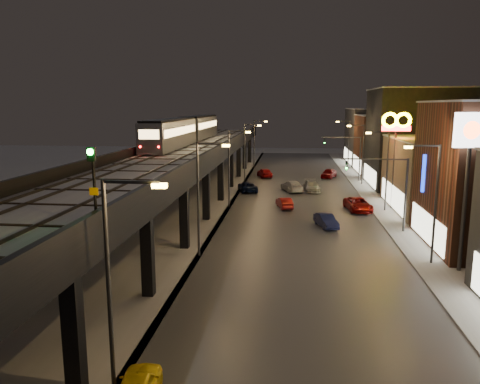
{
  "coord_description": "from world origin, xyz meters",
  "views": [
    {
      "loc": [
        6.41,
        -21.87,
        11.75
      ],
      "look_at": [
        2.42,
        14.32,
        5.0
      ],
      "focal_mm": 35.0,
      "sensor_mm": 36.0,
      "label": 1
    }
  ],
  "objects": [
    {
      "name": "streetlight_left_0",
      "position": [
        -0.43,
        -5.0,
        5.24
      ],
      "size": [
        2.57,
        0.28,
        9.0
      ],
      "color": "#38383A",
      "rests_on": "ground"
    },
    {
      "name": "car_onc_dark",
      "position": [
        14.01,
        30.77,
        0.73
      ],
      "size": [
        3.06,
        5.53,
        1.47
      ],
      "primitive_type": "imported",
      "rotation": [
        0.0,
        0.0,
        0.12
      ],
      "color": "maroon",
      "rests_on": "ground"
    },
    {
      "name": "sign_citgo",
      "position": [
        18.5,
        11.52,
        8.69
      ],
      "size": [
        2.38,
        0.39,
        11.3
      ],
      "color": "#38383A",
      "rests_on": "ground"
    },
    {
      "name": "streetlight_left_4",
      "position": [
        -0.43,
        67.0,
        5.24
      ],
      "size": [
        2.57,
        0.28,
        9.0
      ],
      "color": "#38383A",
      "rests_on": "ground"
    },
    {
      "name": "car_near_white",
      "position": [
        5.72,
        31.28,
        0.62
      ],
      "size": [
        2.18,
        3.99,
        1.25
      ],
      "primitive_type": "imported",
      "rotation": [
        0.0,
        0.0,
        3.38
      ],
      "color": "maroon",
      "rests_on": "ground"
    },
    {
      "name": "building_f",
      "position": [
        23.99,
        76.0,
        5.58
      ],
      "size": [
        12.2,
        16.2,
        11.16
      ],
      "color": "#363638",
      "rests_on": "ground"
    },
    {
      "name": "streetlight_right_3",
      "position": [
        16.73,
        49.0,
        5.24
      ],
      "size": [
        2.56,
        0.28,
        9.0
      ],
      "color": "#38383A",
      "rests_on": "ground"
    },
    {
      "name": "viaduct_parapet_streetside",
      "position": [
        -1.65,
        32.0,
        6.85
      ],
      "size": [
        0.3,
        100.0,
        1.1
      ],
      "primitive_type": "cube",
      "color": "black",
      "rests_on": "elevated_viaduct"
    },
    {
      "name": "elevated_viaduct",
      "position": [
        -6.0,
        31.84,
        5.62
      ],
      "size": [
        9.0,
        100.0,
        6.3
      ],
      "color": "black",
      "rests_on": "ground"
    },
    {
      "name": "car_onc_red",
      "position": [
        12.59,
        55.18,
        0.76
      ],
      "size": [
        3.18,
        4.82,
        1.52
      ],
      "primitive_type": "imported",
      "rotation": [
        0.0,
        0.0,
        -0.34
      ],
      "color": "#690407",
      "rests_on": "ground"
    },
    {
      "name": "viaduct_trackbed",
      "position": [
        -6.01,
        31.97,
        6.39
      ],
      "size": [
        8.4,
        100.0,
        0.32
      ],
      "color": "#B2B7C1",
      "rests_on": "elevated_viaduct"
    },
    {
      "name": "building_e",
      "position": [
        23.99,
        62.0,
        5.08
      ],
      "size": [
        12.2,
        12.2,
        10.16
      ],
      "color": "#5C2B1B",
      "rests_on": "ground"
    },
    {
      "name": "building_d",
      "position": [
        23.99,
        48.0,
        7.08
      ],
      "size": [
        12.2,
        13.2,
        14.16
      ],
      "color": "black",
      "rests_on": "ground"
    },
    {
      "name": "car_mid_dark",
      "position": [
        6.57,
        42.17,
        0.74
      ],
      "size": [
        3.55,
        5.52,
        1.49
      ],
      "primitive_type": "imported",
      "rotation": [
        0.0,
        0.0,
        3.45
      ],
      "color": "silver",
      "rests_on": "ground"
    },
    {
      "name": "traffic_light_rig_b",
      "position": [
        15.84,
        52.0,
        4.5
      ],
      "size": [
        6.1,
        0.34,
        7.0
      ],
      "color": "#38383A",
      "rests_on": "ground"
    },
    {
      "name": "car_onc_white",
      "position": [
        9.3,
        42.54,
        0.71
      ],
      "size": [
        2.37,
        5.04,
        1.42
      ],
      "primitive_type": "imported",
      "rotation": [
        0.0,
        0.0,
        0.08
      ],
      "color": "#A6A8AA",
      "rests_on": "ground"
    },
    {
      "name": "car_onc_silver",
      "position": [
        9.9,
        23.09,
        0.64
      ],
      "size": [
        2.4,
        4.11,
        1.28
      ],
      "primitive_type": "imported",
      "rotation": [
        0.0,
        0.0,
        0.29
      ],
      "color": "navy",
      "rests_on": "ground"
    },
    {
      "name": "sign_mcdonalds",
      "position": [
        18.0,
        32.35,
        9.1
      ],
      "size": [
        3.26,
        0.43,
        11.01
      ],
      "color": "#38383A",
      "rests_on": "ground"
    },
    {
      "name": "sign_carwash",
      "position": [
        18.5,
        19.88,
        5.29
      ],
      "size": [
        1.46,
        0.35,
        7.57
      ],
      "color": "#38383A",
      "rests_on": "ground"
    },
    {
      "name": "subway_train",
      "position": [
        -8.5,
        44.11,
        8.37
      ],
      "size": [
        2.96,
        36.3,
        3.53
      ],
      "color": "gray",
      "rests_on": "viaduct_trackbed"
    },
    {
      "name": "car_far_white",
      "position": [
        2.06,
        54.74,
        0.77
      ],
      "size": [
        3.1,
        4.85,
        1.54
      ],
      "primitive_type": "imported",
      "rotation": [
        0.0,
        0.0,
        3.45
      ],
      "color": "maroon",
      "rests_on": "ground"
    },
    {
      "name": "viaduct_parapet_far",
      "position": [
        -10.35,
        32.0,
        6.85
      ],
      "size": [
        0.3,
        100.0,
        1.1
      ],
      "primitive_type": "cube",
      "color": "black",
      "rests_on": "elevated_viaduct"
    },
    {
      "name": "ground",
      "position": [
        0.0,
        0.0,
        0.0
      ],
      "size": [
        220.0,
        220.0,
        0.0
      ],
      "primitive_type": "plane",
      "color": "silver"
    },
    {
      "name": "sidewalk_right",
      "position": [
        17.5,
        35.0,
        0.07
      ],
      "size": [
        4.0,
        120.0,
        0.14
      ],
      "primitive_type": "cube",
      "color": "#9FA1A8",
      "rests_on": "ground"
    },
    {
      "name": "streetlight_left_3",
      "position": [
        -0.43,
        49.0,
        5.24
      ],
      "size": [
        2.57,
        0.28,
        9.0
      ],
      "color": "#38383A",
      "rests_on": "ground"
    },
    {
      "name": "streetlight_right_2",
      "position": [
        16.73,
        31.0,
        5.24
      ],
      "size": [
        2.56,
        0.28,
        9.0
      ],
      "color": "#38383A",
      "rests_on": "ground"
    },
    {
      "name": "rail_signal",
      "position": [
        -2.1,
        -2.71,
        9.03
      ],
      "size": [
        0.39,
        0.45,
        3.38
      ],
      "color": "black",
      "rests_on": "viaduct_trackbed"
    },
    {
      "name": "car_mid_silver",
      "position": [
        0.47,
        41.51,
        0.67
      ],
      "size": [
        3.37,
        5.2,
        1.33
      ],
      "primitive_type": "imported",
      "rotation": [
        0.0,
        0.0,
        3.4
      ],
      "color": "black",
      "rests_on": "ground"
    },
    {
      "name": "road_surface",
      "position": [
        7.5,
        35.0,
        0.03
      ],
      "size": [
        17.0,
        120.0,
        0.06
      ],
      "primitive_type": "cube",
      "color": "#46474D",
      "rests_on": "ground"
    },
    {
      "name": "streetlight_right_1",
      "position": [
        16.73,
        13.0,
        5.24
      ],
      "size": [
        2.56,
        0.28,
        9.0
      ],
      "color": "#38383A",
      "rests_on": "ground"
    },
    {
      "name": "streetlight_right_4",
      "position": [
        16.73,
        67.0,
        5.24
      ],
      "size": [
        2.56,
        0.28,
        9.0
      ],
      "color": "#38383A",
      "rests_on": "ground"
    },
    {
      "name": "streetlight_left_1",
      "position": [
        -0.43,
        13.0,
        5.24
      ],
      "size": [
        2.57,
        0.28,
        9.0
      ],
      "color": "#38383A",
      "rests_on": "ground"
    },
    {
      "name": "building_c",
      "position": [
        23.99,
        32.0,
        4.08
      ],
      "size": [
        12.2,
        15.2,
        8.16
      ],
      "color": "#7B674F",
      "rests_on": "ground"
    },
    {
      "name": "streetlight_left_2",
      "position": [
        -0.43,
        31.0,
        5.24
      ],
      "size": [
        2.57,
        0.28,
        9.0
      ],
      "color": "#38383A",
      "rests_on": "ground"
    },
    {
      "name": "traffic_light_rig_a",
      "position": [
        15.84,
        22.0,
        4.5
      ],
      "size": [
        6.1,
        0.34,
        7.0
      ],
      "color": "#38383A",
      "rests_on": "ground"
    },
    {
      "name": "under_viaduct_pavement",
      "position": [
        -6.0,
        35.0,
        0.03
      ],
      "size": [
        11.0,
        120.0,
        0.06
      ],
      "primitive_type": "cube",
      "color": "#9FA1A8",
      "rests_on": "ground"
    }
  ]
}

